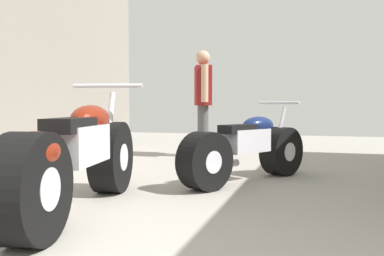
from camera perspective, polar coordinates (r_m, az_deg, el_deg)
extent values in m
plane|color=#9E998E|center=(4.20, 5.62, -8.31)|extent=(15.95, 15.95, 0.00)
cylinder|color=black|center=(4.04, -11.03, -3.95)|extent=(0.36, 0.71, 0.68)
cylinder|color=silver|center=(4.04, -11.03, -3.95)|extent=(0.30, 0.30, 0.26)
cylinder|color=black|center=(2.64, -21.33, -7.78)|extent=(0.36, 0.71, 0.68)
cylinder|color=silver|center=(2.64, -21.33, -7.78)|extent=(0.30, 0.30, 0.26)
cube|color=silver|center=(3.30, -15.13, -2.23)|extent=(0.36, 0.71, 0.30)
ellipsoid|color=maroon|center=(3.51, -13.76, 1.20)|extent=(0.36, 0.59, 0.23)
cube|color=black|center=(3.12, -16.47, 0.37)|extent=(0.31, 0.54, 0.11)
ellipsoid|color=maroon|center=(2.66, -20.88, -3.11)|extent=(0.35, 0.50, 0.25)
cylinder|color=silver|center=(3.97, -11.27, 0.52)|extent=(0.10, 0.27, 0.61)
cylinder|color=silver|center=(3.93, -11.51, 5.72)|extent=(0.65, 0.15, 0.04)
cylinder|color=silver|center=(3.12, -19.79, -8.01)|extent=(0.19, 0.59, 0.09)
cylinder|color=black|center=(5.07, 12.19, -3.12)|extent=(0.49, 0.62, 0.58)
cylinder|color=silver|center=(5.07, 12.19, -3.12)|extent=(0.32, 0.31, 0.22)
cylinder|color=black|center=(4.06, 1.79, -4.57)|extent=(0.49, 0.62, 0.58)
cylinder|color=silver|center=(4.06, 1.79, -4.57)|extent=(0.32, 0.31, 0.22)
cube|color=silver|center=(4.53, 7.58, -1.75)|extent=(0.47, 0.61, 0.25)
ellipsoid|color=navy|center=(4.67, 9.11, 0.38)|extent=(0.43, 0.52, 0.20)
cube|color=black|center=(4.39, 6.28, -0.12)|extent=(0.39, 0.47, 0.09)
ellipsoid|color=navy|center=(4.07, 2.24, -2.00)|extent=(0.40, 0.46, 0.22)
cylinder|color=silver|center=(5.02, 11.99, -0.09)|extent=(0.15, 0.22, 0.52)
cylinder|color=silver|center=(4.98, 11.80, 3.41)|extent=(0.50, 0.30, 0.03)
cylinder|color=silver|center=(4.43, 4.10, -5.06)|extent=(0.32, 0.47, 0.08)
cylinder|color=#4C4C4C|center=(6.92, 1.43, -0.34)|extent=(0.21, 0.21, 0.84)
cylinder|color=#4C4C4C|center=(6.72, 1.59, -0.45)|extent=(0.21, 0.21, 0.84)
cube|color=maroon|center=(6.82, 1.52, 5.82)|extent=(0.40, 0.52, 0.64)
cylinder|color=tan|center=(7.10, 1.30, 5.92)|extent=(0.15, 0.15, 0.59)
cylinder|color=tan|center=(6.53, 1.76, 6.17)|extent=(0.15, 0.15, 0.59)
sphere|color=tan|center=(6.85, 1.53, 9.65)|extent=(0.23, 0.23, 0.23)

